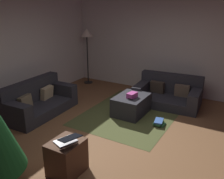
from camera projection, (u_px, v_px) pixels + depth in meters
ground_plane at (118, 140)px, 4.71m from camera, size 6.40×6.40×0.00m
rear_partition at (1, 56)px, 5.78m from camera, size 6.40×0.12×2.60m
corner_partition at (174, 48)px, 6.83m from camera, size 0.12×6.40×2.60m
couch_left at (37, 101)px, 5.80m from camera, size 1.80×0.93×0.76m
couch_right at (168, 94)px, 6.35m from camera, size 1.08×1.66×0.73m
ottoman at (131, 105)px, 5.79m from camera, size 0.91×0.65×0.44m
gift_box at (132, 95)px, 5.59m from camera, size 0.27×0.19×0.12m
tv_remote at (130, 99)px, 5.52m from camera, size 0.11×0.17×0.02m
side_table at (67, 157)px, 3.74m from camera, size 0.52×0.44×0.53m
laptop at (67, 140)px, 3.59m from camera, size 0.40×0.44×0.16m
book_stack at (159, 123)px, 5.28m from camera, size 0.32×0.24×0.10m
corner_lamp at (87, 37)px, 7.61m from camera, size 0.36×0.36×1.74m
area_rug at (131, 113)px, 5.86m from camera, size 2.60×2.00×0.01m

